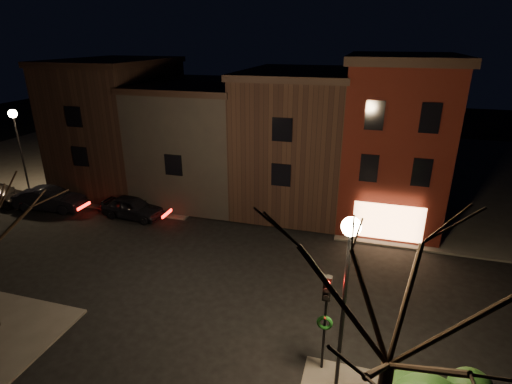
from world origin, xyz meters
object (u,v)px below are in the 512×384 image
Objects in this scene: street_lamp_far at (16,129)px; traffic_signal at (326,309)px; parked_car_a at (132,207)px; parked_car_b at (50,199)px; street_lamp_near at (348,259)px; bare_tree_right at (400,285)px.

traffic_signal is at bearing -25.45° from street_lamp_far.
parked_car_b reaches higher than parked_car_a.
street_lamp_far is 1.33× the size of parked_car_b.
parked_car_a is (10.40, -1.70, -4.43)m from street_lamp_far.
street_lamp_far is at bearing 85.11° from parked_car_a.
street_lamp_near reaches higher than parked_car_a.
parked_car_b is at bearing 154.65° from street_lamp_near.
street_lamp_near is 1.48× the size of parked_car_a.
street_lamp_far is 27.35m from traffic_signal.
street_lamp_far is 1.48× the size of parked_car_a.
street_lamp_near is 28.00m from street_lamp_far.
street_lamp_far is (-25.20, 12.20, 0.00)m from street_lamp_near.
bare_tree_right is 1.95× the size of parked_car_a.
parked_car_a is at bearing 141.09° from bare_tree_right.
street_lamp_far is 0.76× the size of bare_tree_right.
traffic_signal is 0.93× the size of parked_car_a.
street_lamp_near is at bearing 117.47° from bare_tree_right.
street_lamp_near reaches higher than traffic_signal.
parked_car_a is (-16.10, 13.00, -5.40)m from bare_tree_right.
bare_tree_right is (1.90, -2.99, 3.34)m from traffic_signal.
bare_tree_right is at bearing -57.59° from traffic_signal.
traffic_signal is at bearing -122.71° from parked_car_b.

